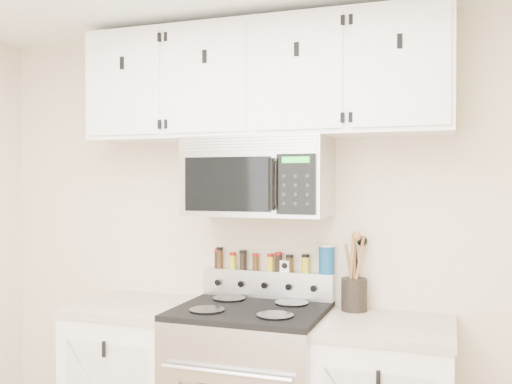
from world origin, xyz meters
TOP-DOWN VIEW (x-y plane):
  - back_wall at (0.00, 1.75)m, footprint 3.50×0.01m
  - base_cabinet_left at (-0.69, 1.45)m, footprint 0.64×0.62m
  - microwave at (0.00, 1.55)m, footprint 0.76×0.44m
  - upper_cabinets at (-0.00, 1.58)m, footprint 2.00×0.35m
  - utensil_crock at (0.50, 1.66)m, footprint 0.14×0.14m
  - kitchen_timer at (0.11, 1.71)m, footprint 0.06×0.05m
  - salt_canister at (0.34, 1.71)m, footprint 0.09×0.09m
  - spice_jar_0 at (-0.30, 1.71)m, footprint 0.04×0.04m
  - spice_jar_1 at (-0.29, 1.71)m, footprint 0.04×0.04m
  - spice_jar_2 at (-0.21, 1.71)m, footprint 0.04×0.04m
  - spice_jar_3 at (-0.15, 1.71)m, footprint 0.04×0.04m
  - spice_jar_4 at (-0.07, 1.71)m, footprint 0.04×0.04m
  - spice_jar_5 at (0.02, 1.71)m, footprint 0.04×0.04m
  - spice_jar_6 at (0.07, 1.71)m, footprint 0.04×0.04m
  - spice_jar_7 at (0.13, 1.71)m, footprint 0.04×0.04m
  - spice_jar_8 at (0.22, 1.71)m, footprint 0.04×0.04m

SIDE VIEW (x-z plane):
  - base_cabinet_left at x=-0.69m, z-range 0.00..0.92m
  - utensil_crock at x=0.50m, z-range 0.82..1.22m
  - kitchen_timer at x=0.11m, z-range 1.10..1.16m
  - spice_jar_2 at x=-0.21m, z-range 1.10..1.19m
  - spice_jar_4 at x=-0.07m, z-range 1.10..1.19m
  - spice_jar_7 at x=0.13m, z-range 1.10..1.20m
  - spice_jar_5 at x=0.02m, z-range 1.10..1.20m
  - spice_jar_8 at x=0.22m, z-range 1.10..1.20m
  - spice_jar_6 at x=0.07m, z-range 1.10..1.21m
  - spice_jar_3 at x=-0.15m, z-range 1.10..1.21m
  - spice_jar_0 at x=-0.30m, z-range 1.10..1.21m
  - spice_jar_1 at x=-0.29m, z-range 1.10..1.22m
  - salt_canister at x=0.34m, z-range 1.10..1.26m
  - back_wall at x=0.00m, z-range 0.00..2.50m
  - microwave at x=0.00m, z-range 1.42..1.84m
  - upper_cabinets at x=0.00m, z-range 1.84..2.46m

